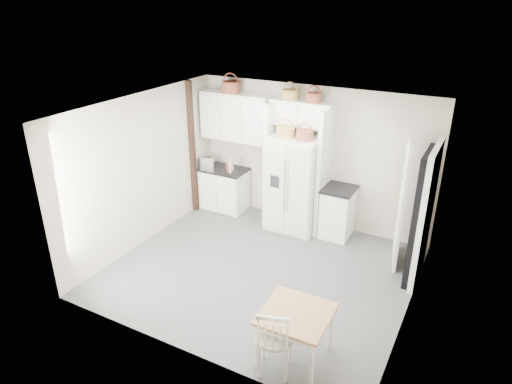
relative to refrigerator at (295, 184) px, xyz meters
The scene contains 27 objects.
floor 1.84m from the refrigerator, 84.66° to the right, with size 4.50×4.50×0.00m, color #414141.
ceiling 2.35m from the refrigerator, 84.66° to the right, with size 4.50×4.50×0.00m, color white.
wall_back 0.59m from the refrigerator, 69.28° to the left, with size 4.50×4.50×0.00m, color #B5AC9B.
wall_left 2.67m from the refrigerator, 142.64° to the right, with size 4.00×4.00×0.00m, color #B5AC9B.
wall_right 2.92m from the refrigerator, 33.75° to the right, with size 4.00×4.00×0.00m, color #B5AC9B.
refrigerator is the anchor object (origin of this frame).
base_cab_left 1.64m from the refrigerator, behind, with size 0.89×0.56×0.82m, color white.
base_cab_right 0.93m from the refrigerator, ahead, with size 0.50×0.61×0.89m, color white.
dining_table 3.39m from the refrigerator, 65.76° to the right, with size 0.80×0.80×0.66m, color #935B3D.
windsor_chair 3.61m from the refrigerator, 69.47° to the right, with size 0.45×0.41×0.92m, color white.
counter_left 1.57m from the refrigerator, behind, with size 0.92×0.60×0.04m, color black.
counter_right 0.82m from the refrigerator, ahead, with size 0.55×0.65×0.04m, color black.
toaster 1.92m from the refrigerator, behind, with size 0.30×0.17×0.21m, color silver.
cookbook_red 1.40m from the refrigerator, behind, with size 0.03×0.14×0.22m, color maroon.
cookbook_cream 1.35m from the refrigerator, behind, with size 0.04×0.17×0.26m, color silver.
basket_upper_b 2.15m from the refrigerator, behind, with size 0.35×0.35×0.21m, color maroon.
basket_bridge_a 1.58m from the refrigerator, 137.20° to the left, with size 0.30×0.30×0.17m, color olive.
basket_bridge_b 1.57m from the refrigerator, 48.38° to the left, with size 0.27×0.27×0.16m, color maroon.
basket_fridge_a 0.99m from the refrigerator, 149.07° to the right, with size 0.33×0.33×0.18m, color olive.
basket_fridge_b 0.99m from the refrigerator, 27.23° to the right, with size 0.29×0.29×0.16m, color maroon.
upper_cabinet 1.70m from the refrigerator, behind, with size 1.40×0.34×0.90m, color white.
bridge_cabinet 1.26m from the refrigerator, 90.00° to the left, with size 1.12×0.34×0.45m, color white.
fridge_panel_left 0.58m from the refrigerator, 169.29° to the left, with size 0.08×0.60×2.30m, color white.
fridge_panel_right 0.58m from the refrigerator, 10.71° to the left, with size 0.08×0.60×2.30m, color white.
trim_post 2.11m from the refrigerator, behind, with size 0.09×0.09×2.60m, color black.
doorway_void 2.39m from the refrigerator, 14.64° to the right, with size 0.18×0.85×2.05m, color black.
door_slab 1.97m from the refrigerator, ahead, with size 0.80×0.04×2.05m, color white.
Camera 1 is at (2.84, -5.43, 4.09)m, focal length 32.00 mm.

